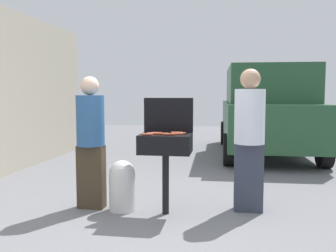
% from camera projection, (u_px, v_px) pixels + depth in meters
% --- Properties ---
extents(ground_plane, '(24.00, 24.00, 0.00)m').
position_uv_depth(ground_plane, '(144.00, 219.00, 4.17)').
color(ground_plane, slate).
extents(bbq_grill, '(0.60, 0.44, 0.95)m').
position_uv_depth(bbq_grill, '(166.00, 147.00, 4.29)').
color(bbq_grill, black).
rests_on(bbq_grill, ground).
extents(grill_lid_open, '(0.60, 0.05, 0.42)m').
position_uv_depth(grill_lid_open, '(168.00, 115.00, 4.48)').
color(grill_lid_open, black).
rests_on(grill_lid_open, bbq_grill).
extents(hot_dog_0, '(0.13, 0.04, 0.03)m').
position_uv_depth(hot_dog_0, '(163.00, 134.00, 4.20)').
color(hot_dog_0, '#AD4228').
rests_on(hot_dog_0, bbq_grill).
extents(hot_dog_1, '(0.13, 0.04, 0.03)m').
position_uv_depth(hot_dog_1, '(177.00, 134.00, 4.20)').
color(hot_dog_1, '#C6593D').
rests_on(hot_dog_1, bbq_grill).
extents(hot_dog_2, '(0.13, 0.03, 0.03)m').
position_uv_depth(hot_dog_2, '(177.00, 133.00, 4.34)').
color(hot_dog_2, '#B74C33').
rests_on(hot_dog_2, bbq_grill).
extents(hot_dog_3, '(0.13, 0.04, 0.03)m').
position_uv_depth(hot_dog_3, '(180.00, 133.00, 4.26)').
color(hot_dog_3, '#B74C33').
rests_on(hot_dog_3, bbq_grill).
extents(hot_dog_4, '(0.13, 0.03, 0.03)m').
position_uv_depth(hot_dog_4, '(147.00, 134.00, 4.15)').
color(hot_dog_4, '#C6593D').
rests_on(hot_dog_4, bbq_grill).
extents(hot_dog_5, '(0.13, 0.04, 0.03)m').
position_uv_depth(hot_dog_5, '(169.00, 134.00, 4.15)').
color(hot_dog_5, '#AD4228').
rests_on(hot_dog_5, bbq_grill).
extents(hot_dog_6, '(0.13, 0.03, 0.03)m').
position_uv_depth(hot_dog_6, '(157.00, 133.00, 4.28)').
color(hot_dog_6, '#C6593D').
rests_on(hot_dog_6, bbq_grill).
extents(hot_dog_7, '(0.13, 0.04, 0.03)m').
position_uv_depth(hot_dog_7, '(153.00, 134.00, 4.23)').
color(hot_dog_7, '#C6593D').
rests_on(hot_dog_7, bbq_grill).
extents(propane_tank, '(0.32, 0.32, 0.62)m').
position_uv_depth(propane_tank, '(122.00, 184.00, 4.46)').
color(propane_tank, silver).
rests_on(propane_tank, ground).
extents(person_left, '(0.34, 0.34, 1.63)m').
position_uv_depth(person_left, '(91.00, 137.00, 4.51)').
color(person_left, '#3F3323').
rests_on(person_left, ground).
extents(person_right, '(0.36, 0.36, 1.71)m').
position_uv_depth(person_right, '(249.00, 135.00, 4.39)').
color(person_right, '#333847').
rests_on(person_right, ground).
extents(parked_minivan, '(2.13, 4.45, 2.02)m').
position_uv_depth(parked_minivan, '(266.00, 111.00, 8.52)').
color(parked_minivan, '#234C2D').
rests_on(parked_minivan, ground).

